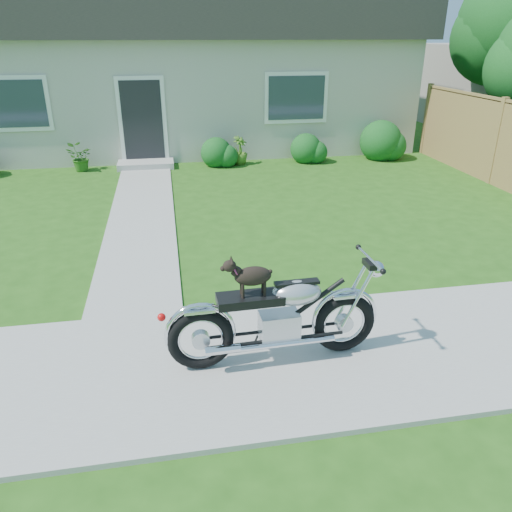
{
  "coord_description": "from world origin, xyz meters",
  "views": [
    {
      "loc": [
        -0.96,
        -4.27,
        3.14
      ],
      "look_at": [
        -0.01,
        1.0,
        0.75
      ],
      "focal_mm": 35.0,
      "sensor_mm": 36.0,
      "label": 1
    }
  ],
  "objects": [
    {
      "name": "house",
      "position": [
        -0.0,
        11.99,
        2.16
      ],
      "size": [
        12.6,
        7.03,
        4.5
      ],
      "color": "beige",
      "rests_on": "ground"
    },
    {
      "name": "walkway",
      "position": [
        -1.5,
        5.0,
        0.01
      ],
      "size": [
        1.2,
        8.0,
        0.03
      ],
      "primitive_type": "cube",
      "color": "#9E9B93",
      "rests_on": "ground"
    },
    {
      "name": "sidewalk",
      "position": [
        0.0,
        0.0,
        0.02
      ],
      "size": [
        24.0,
        2.2,
        0.04
      ],
      "primitive_type": "cube",
      "color": "#9E9B93",
      "rests_on": "ground"
    },
    {
      "name": "potted_plant_right",
      "position": [
        0.92,
        8.55,
        0.36
      ],
      "size": [
        0.57,
        0.57,
        0.72
      ],
      "primitive_type": "imported",
      "rotation": [
        0.0,
        0.0,
        0.76
      ],
      "color": "#3D6E1E",
      "rests_on": "ground"
    },
    {
      "name": "potted_plant_left",
      "position": [
        -3.1,
        8.55,
        0.34
      ],
      "size": [
        0.64,
        0.57,
        0.67
      ],
      "primitive_type": "imported",
      "rotation": [
        0.0,
        0.0,
        3.22
      ],
      "color": "#295D18",
      "rests_on": "ground"
    },
    {
      "name": "motorcycle_with_dog",
      "position": [
        0.03,
        -0.05,
        0.55
      ],
      "size": [
        2.22,
        0.6,
        1.17
      ],
      "rotation": [
        0.0,
        0.0,
        0.03
      ],
      "color": "black",
      "rests_on": "sidewalk"
    },
    {
      "name": "fence",
      "position": [
        6.3,
        5.75,
        0.94
      ],
      "size": [
        0.12,
        6.62,
        1.9
      ],
      "color": "#9F7D47",
      "rests_on": "ground"
    },
    {
      "name": "shrub_row",
      "position": [
        1.84,
        8.5,
        0.41
      ],
      "size": [
        11.28,
        1.12,
        1.12
      ],
      "color": "#144E1A",
      "rests_on": "ground"
    },
    {
      "name": "ground",
      "position": [
        0.0,
        0.0,
        0.0
      ],
      "size": [
        80.0,
        80.0,
        0.0
      ],
      "primitive_type": "plane",
      "color": "#235114",
      "rests_on": "ground"
    }
  ]
}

